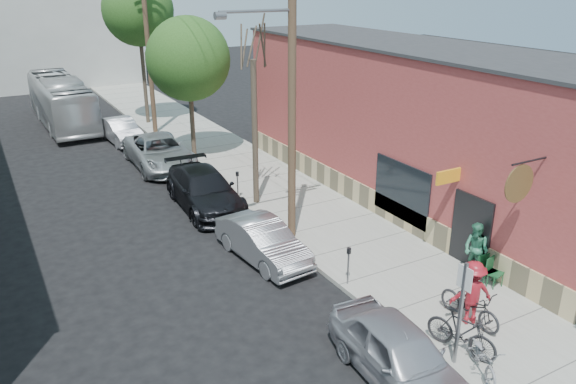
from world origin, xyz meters
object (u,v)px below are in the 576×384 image
utility_pole_near (290,95)px  patron_green (476,249)px  patio_chair_a (488,270)px  cyclist (472,292)px  tree_leafy_mid (188,59)px  car_0 (400,355)px  patio_chair_b (494,273)px  sign_post (461,304)px  parking_meter_near (349,260)px  car_2 (204,190)px  bus (61,101)px  parked_bike_a (462,332)px  car_4 (121,131)px  parked_bike_b (483,358)px  tree_leafy_far (138,11)px  tree_bare (255,134)px  parking_meter_far (238,181)px  car_3 (160,152)px

utility_pole_near → patron_green: size_ratio=5.69×
patio_chair_a → cyclist: 2.50m
tree_leafy_mid → car_0: bearing=-96.0°
patio_chair_b → sign_post: bearing=-166.4°
parking_meter_near → car_2: bearing=99.8°
patio_chair_b → bus: size_ratio=0.08×
sign_post → parked_bike_a: (0.44, 0.25, -1.10)m
parking_meter_near → car_0: car_0 is taller
bus → car_4: bearing=-70.1°
patron_green → car_2: bearing=-158.6°
patio_chair_a → parked_bike_b: parked_bike_b is taller
tree_leafy_far → parked_bike_b: size_ratio=5.28×
patio_chair_b → car_0: (-5.33, -1.86, 0.16)m
patio_chair_b → car_2: bearing=100.5°
cyclist → tree_bare: bearing=-63.5°
parked_bike_b → bus: bus is taller
parked_bike_a → parked_bike_b: (-0.18, -0.87, -0.13)m
sign_post → car_2: bearing=96.9°
parking_meter_far → parked_bike_a: parking_meter_far is taller
car_0 → parking_meter_near: bearing=74.7°
tree_bare → car_4: bearing=101.6°
patio_chair_b → parked_bike_b: parked_bike_b is taller
tree_leafy_far → patio_chair_a: size_ratio=10.45×
parked_bike_b → tree_bare: bearing=115.9°
parking_meter_near → car_0: size_ratio=0.28×
tree_bare → patio_chair_b: tree_bare is taller
patio_chair_b → cyclist: size_ratio=0.47×
parked_bike_b → parked_bike_a: bearing=105.2°
sign_post → patio_chair_a: size_ratio=3.18×
tree_bare → parked_bike_b: 12.86m
parking_meter_near → car_3: (-1.45, 14.49, -0.18)m
tree_leafy_mid → tree_leafy_far: 8.74m
parking_meter_far → tree_bare: tree_bare is taller
patio_chair_b → bus: 29.56m
patron_green → car_2: (-5.35, 9.84, -0.23)m
patio_chair_b → car_3: car_3 is taller
tree_leafy_far → patio_chair_b: tree_leafy_far is taller
tree_bare → parked_bike_a: bearing=-90.1°
tree_bare → parked_bike_b: (-0.19, -12.60, -2.53)m
sign_post → parking_meter_near: size_ratio=2.26×
patron_green → cyclist: bearing=-56.3°
sign_post → car_4: 24.60m
tree_leafy_mid → car_3: (-2.00, -0.45, -4.45)m
tree_leafy_mid → parked_bike_b: tree_leafy_mid is taller
car_3 → car_4: size_ratio=1.36×
car_4 → bus: bus is taller
parked_bike_a → car_3: size_ratio=0.34×
patio_chair_a → patron_green: (0.06, 0.60, 0.44)m
car_3 → patio_chair_b: bearing=-70.8°
tree_bare → tree_leafy_far: 16.46m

